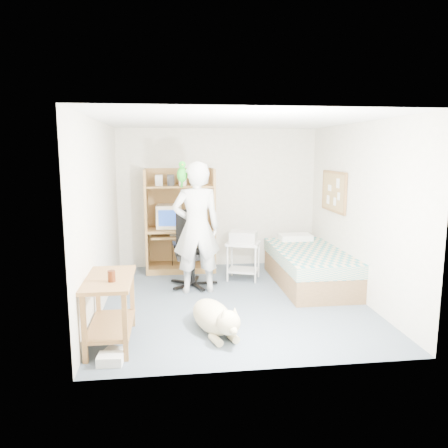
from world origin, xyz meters
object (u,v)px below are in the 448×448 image
Objects in this scene: office_chair at (192,259)px; dog at (215,317)px; bed at (309,267)px; computer_hutch at (180,224)px; printer_cart at (243,255)px; side_desk at (110,300)px; person at (197,228)px.

dog is at bearing -88.57° from office_chair.
dog is (-1.69, -1.70, -0.09)m from bed.
computer_hutch is 1.31m from printer_cart.
side_desk is at bearing -106.14° from computer_hutch.
bed is 1.75× the size of dog.
office_chair is 0.64m from person.
office_chair is 0.88m from printer_cart.
printer_cart is at bearing -35.87° from computer_hutch.
person is (0.05, -0.31, 0.56)m from office_chair.
office_chair is at bearing 77.33° from dog.
side_desk is at bearing 54.39° from person.
office_chair is (1.01, 1.99, -0.07)m from side_desk.
office_chair is (-1.84, 0.18, 0.13)m from bed.
bed is 1.07m from printer_cart.
side_desk is (-2.85, -1.82, 0.21)m from bed.
person reaches higher than side_desk.
bed is 2.02× the size of side_desk.
printer_cart is (1.01, -0.73, -0.41)m from computer_hutch.
person reaches higher than bed.
person reaches higher than computer_hutch.
bed is at bearing -8.78° from office_chair.
office_chair reaches higher than bed.
side_desk reaches higher than printer_cart.
bed reaches higher than dog.
side_desk is at bearing -147.50° from bed.
office_chair reaches higher than printer_cart.
person is at bearing -80.55° from computer_hutch.
office_chair reaches higher than dog.
printer_cart is (-0.99, 0.39, 0.13)m from bed.
person is (-1.79, -0.14, 0.69)m from bed.
bed reaches higher than printer_cart.
dog is (0.16, -1.88, -0.23)m from office_chair.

